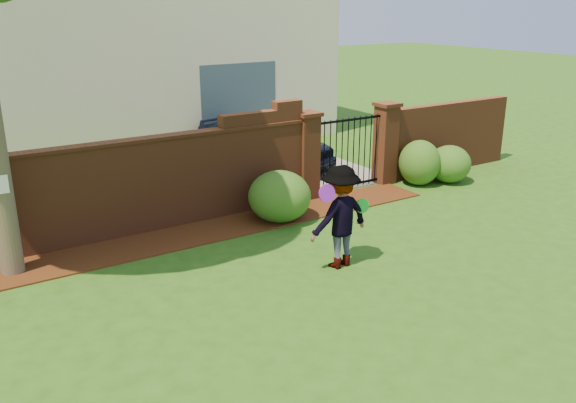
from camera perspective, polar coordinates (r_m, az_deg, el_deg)
ground at (r=8.76m, az=3.62°, el=-9.31°), size 80.00×80.00×0.01m
mulch_bed at (r=11.01m, az=-10.80°, el=-3.49°), size 11.10×1.08×0.03m
brick_wall at (r=11.00m, az=-17.51°, el=0.98°), size 8.70×0.31×2.16m
brick_wall_return at (r=15.53m, az=14.73°, el=5.90°), size 4.00×0.25×1.70m
pillar_left at (r=12.79m, az=1.79°, el=4.37°), size 0.50×0.50×1.88m
pillar_right at (r=14.12m, az=9.20°, el=5.49°), size 0.50×0.50×1.88m
iron_gate at (r=13.45m, az=5.66°, el=4.55°), size 1.78×0.03×1.60m
driveway at (r=16.88m, az=-2.87°, el=4.52°), size 3.20×8.00×0.01m
house at (r=19.08m, az=-16.09°, el=15.07°), size 12.40×6.40×6.30m
car at (r=15.29m, az=-1.65°, el=5.72°), size 2.35×4.30×1.39m
paper_notice at (r=9.82m, az=-25.45°, el=1.44°), size 0.20×0.01×0.28m
shrub_left at (r=11.58m, az=-0.80°, el=0.49°), size 1.22×1.22×0.99m
shrub_middle at (r=14.22m, az=12.31°, el=3.60°), size 0.95×0.95×1.05m
shrub_right at (r=14.61m, az=15.01°, el=3.44°), size 0.99×0.99×0.88m
man at (r=9.51m, az=5.03°, el=-1.51°), size 1.12×0.69×1.67m
frisbee_purple at (r=9.08m, az=3.70°, el=0.78°), size 0.28×0.11×0.28m
frisbee_green at (r=9.63m, az=7.04°, el=-0.40°), size 0.24×0.09×0.24m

